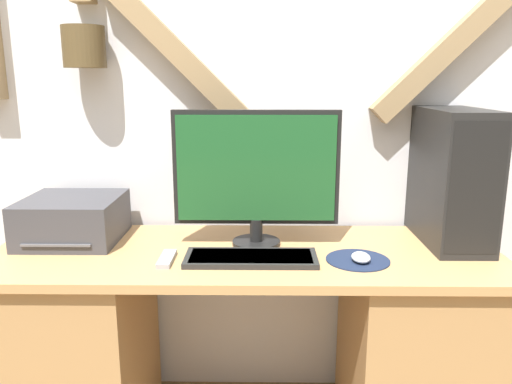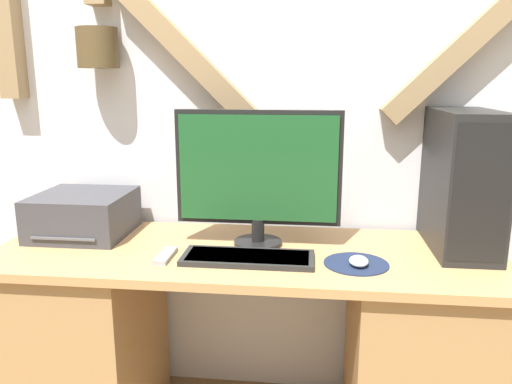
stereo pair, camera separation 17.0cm
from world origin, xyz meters
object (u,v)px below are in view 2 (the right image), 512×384
Objects in this scene: monitor at (258,173)px; remote_control at (166,256)px; keyboard at (248,258)px; mouse at (359,261)px; computer_tower at (462,181)px; printer at (83,214)px.

monitor reaches higher than remote_control.
remote_control is at bearing -149.51° from monitor.
monitor is at bearing 84.65° from keyboard.
keyboard is 2.94× the size of remote_control.
mouse is at bearing -27.31° from monitor.
computer_tower reaches higher than keyboard.
computer_tower is (0.36, 0.23, 0.22)m from mouse.
printer is at bearing 150.51° from remote_control.
printer is (-1.03, 0.22, 0.06)m from mouse.
computer_tower reaches higher than monitor.
printer is at bearing 176.15° from monitor.
mouse is (0.35, -0.18, -0.25)m from monitor.
monitor is 0.71m from computer_tower.
monitor reaches higher than printer.
monitor reaches higher than keyboard.
mouse is at bearing -0.45° from remote_control.
monitor is 1.71× the size of printer.
remote_control is at bearing -167.50° from computer_tower.
mouse is 0.64m from remote_control.
printer is at bearing 162.41° from keyboard.
keyboard is 1.27× the size of printer.
remote_control is (-0.28, -0.01, -0.00)m from keyboard.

